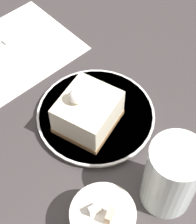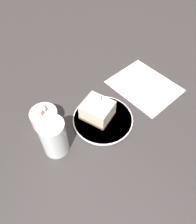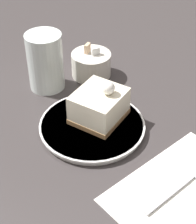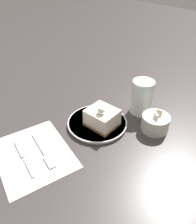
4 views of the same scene
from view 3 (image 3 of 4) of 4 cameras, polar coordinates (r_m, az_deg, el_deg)
ground_plane at (r=0.79m, az=-1.30°, el=-0.85°), size 4.00×4.00×0.00m
plate at (r=0.76m, az=-0.89°, el=-2.14°), size 0.22×0.22×0.01m
cake_slice at (r=0.75m, az=0.01°, el=0.88°), size 0.11×0.11×0.09m
napkin at (r=0.66m, az=14.31°, el=-12.51°), size 0.25×0.29×0.00m
fork at (r=0.68m, az=13.20°, el=-10.20°), size 0.04×0.17×0.00m
sugar_bowl at (r=0.91m, az=-1.03°, el=7.28°), size 0.10×0.10×0.08m
drinking_glass at (r=0.86m, az=-8.03°, el=7.62°), size 0.08×0.08×0.13m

